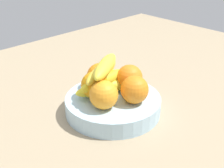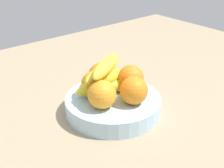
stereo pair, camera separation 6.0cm
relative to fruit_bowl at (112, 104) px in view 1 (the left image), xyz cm
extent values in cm
cube|color=#9D8A6B|center=(3.57, -0.39, -3.90)|extent=(180.00, 140.00, 3.00)
cylinder|color=#A9CEE2|center=(0.00, 0.00, 0.00)|extent=(27.06, 27.06, 4.79)
sphere|color=orange|center=(2.26, -6.37, 6.22)|extent=(7.65, 7.65, 7.65)
sphere|color=orange|center=(6.73, 0.00, 6.22)|extent=(7.65, 7.65, 7.65)
sphere|color=orange|center=(1.27, 6.45, 6.22)|extent=(7.65, 7.65, 7.65)
sphere|color=orange|center=(-3.65, 3.09, 6.22)|extent=(7.65, 7.65, 7.65)
sphere|color=orange|center=(-5.63, -2.70, 6.22)|extent=(7.65, 7.65, 7.65)
ellipsoid|color=yellow|center=(-0.56, 2.70, 4.40)|extent=(17.38, 9.31, 4.00)
ellipsoid|color=yellow|center=(-0.33, 2.98, 6.60)|extent=(17.12, 4.56, 4.00)
ellipsoid|color=yellow|center=(-0.07, 4.09, 8.80)|extent=(17.30, 9.84, 4.00)
ellipsoid|color=yellow|center=(-0.14, 2.50, 11.00)|extent=(16.65, 12.14, 4.00)
camera|label=1|loc=(-51.91, -53.29, 44.35)|focal=48.45mm
camera|label=2|loc=(-47.46, -57.28, 44.35)|focal=48.45mm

